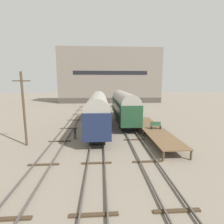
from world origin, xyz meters
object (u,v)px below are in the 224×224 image
at_px(utility_pole, 24,108).
at_px(person_worker, 75,131).
at_px(bench, 156,125).
at_px(train_car_navy, 98,109).
at_px(train_car_green, 124,105).

bearing_deg(utility_pole, person_worker, 19.88).
distance_m(bench, utility_pole, 15.79).
relative_size(train_car_navy, bench, 12.15).
xyz_separation_m(train_car_navy, bench, (7.50, -3.79, -1.56)).
bearing_deg(train_car_green, utility_pole, -137.63).
height_order(train_car_green, train_car_navy, train_car_navy).
bearing_deg(bench, train_car_navy, 153.21).
bearing_deg(utility_pole, train_car_navy, 38.14).
height_order(person_worker, utility_pole, utility_pole).
bearing_deg(train_car_navy, utility_pole, -141.86).
distance_m(bench, person_worker, 10.32).
bearing_deg(train_car_navy, train_car_green, 48.62).
bearing_deg(person_worker, train_car_navy, 57.25).
distance_m(train_car_green, utility_pole, 16.76).
height_order(train_car_green, bench, train_car_green).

